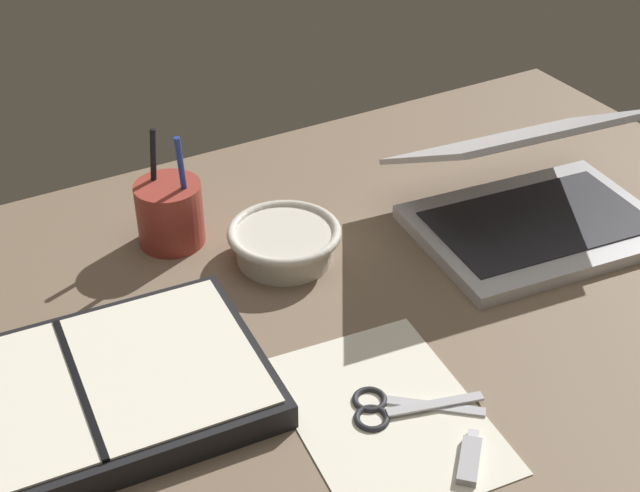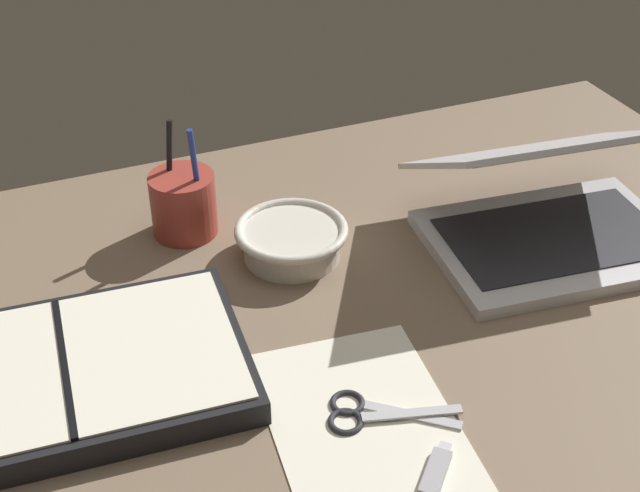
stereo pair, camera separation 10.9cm
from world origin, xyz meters
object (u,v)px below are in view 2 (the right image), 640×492
(bowl, at_px, (292,239))
(pen_cup, at_px, (184,203))
(planner, at_px, (67,376))
(scissors, at_px, (363,413))
(laptop, at_px, (550,209))

(bowl, xyz_separation_m, pen_cup, (-0.12, 0.11, 0.02))
(bowl, relative_size, planner, 0.37)
(bowl, height_order, scissors, bowl)
(pen_cup, height_order, scissors, pen_cup)
(laptop, bearing_deg, pen_cup, 161.12)
(laptop, relative_size, scissors, 2.59)
(laptop, xyz_separation_m, planner, (-0.66, -0.05, -0.03))
(laptop, xyz_separation_m, bowl, (-0.34, 0.10, -0.02))
(pen_cup, distance_m, planner, 0.33)
(scissors, bearing_deg, bowl, 110.98)
(bowl, bearing_deg, laptop, -15.79)
(laptop, height_order, pen_cup, laptop)
(laptop, relative_size, bowl, 2.36)
(pen_cup, xyz_separation_m, scissors, (0.08, -0.42, -0.04))
(laptop, xyz_separation_m, scissors, (-0.37, -0.21, -0.05))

